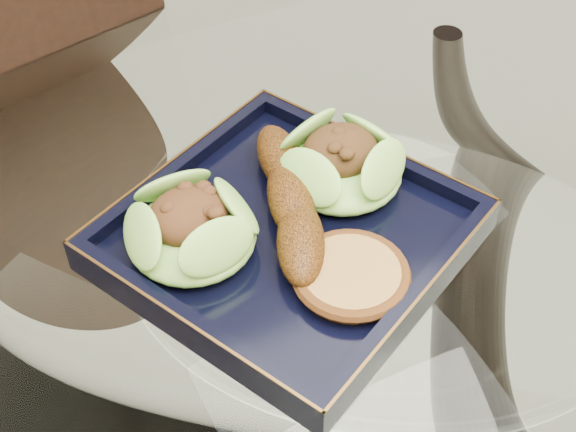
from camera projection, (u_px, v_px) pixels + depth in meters
name	position (u px, v px, depth m)	size (l,w,h in m)	color
dining_table	(365.00, 374.00, 0.81)	(1.13, 1.13, 0.77)	white
dining_chair	(111.00, 258.00, 1.05)	(0.46, 0.46, 0.90)	black
navy_plate	(288.00, 240.00, 0.71)	(0.27, 0.27, 0.02)	black
lettuce_wrap_left	(191.00, 231.00, 0.67)	(0.11, 0.11, 0.04)	#64A42F
lettuce_wrap_right	(341.00, 166.00, 0.73)	(0.11, 0.11, 0.04)	#5AA12E
roasted_plantain	(291.00, 199.00, 0.70)	(0.19, 0.04, 0.04)	#60320A
crumb_patty	(351.00, 277.00, 0.65)	(0.09, 0.09, 0.02)	#AE853A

